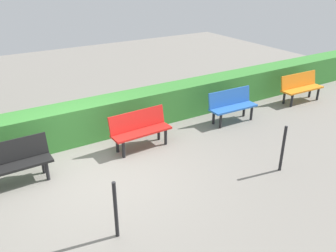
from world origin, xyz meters
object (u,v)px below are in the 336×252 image
Objects in this scene: bench_red at (140,128)px; bench_black at (13,161)px; bench_orange at (301,86)px; bench_blue at (232,104)px.

bench_red is 2.74m from bench_black.
bench_red is at bearing 2.69° from bench_orange.
bench_orange is at bearing 179.85° from bench_black.
bench_red and bench_black have the same top height.
bench_orange is 1.03× the size of bench_red.
bench_blue is at bearing 2.84° from bench_orange.
bench_orange and bench_red have the same top height.
bench_black is at bearing 2.56° from bench_blue.
bench_orange is 5.60m from bench_red.
bench_blue is at bearing 179.79° from bench_black.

